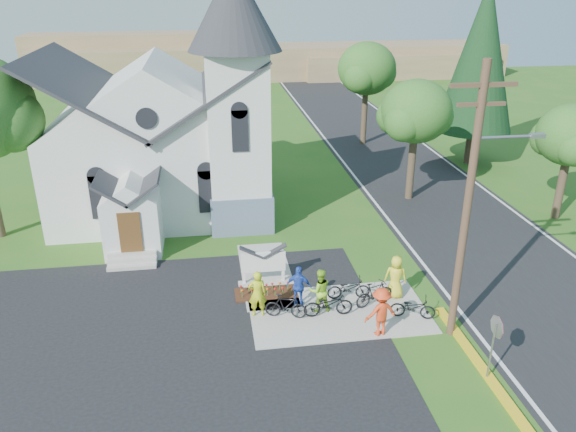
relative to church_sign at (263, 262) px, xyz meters
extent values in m
plane|color=#2D5E1B|center=(1.20, -3.20, -1.03)|extent=(120.00, 120.00, 0.00)
cube|color=black|center=(-5.80, -5.20, -1.02)|extent=(20.00, 16.00, 0.02)
cube|color=black|center=(11.20, 11.80, -1.02)|extent=(8.00, 90.00, 0.02)
cube|color=gray|center=(2.70, -2.70, -1.00)|extent=(7.00, 4.00, 0.05)
cube|color=silver|center=(-4.80, 9.80, 1.47)|extent=(11.00, 9.00, 5.00)
cube|color=slate|center=(-0.50, 6.50, -0.03)|extent=(3.20, 3.20, 2.00)
cube|color=silver|center=(-0.50, 6.50, 3.47)|extent=(3.00, 3.00, 9.00)
cone|color=#25252A|center=(-0.50, 6.50, 9.97)|extent=(4.50, 4.50, 4.00)
cube|color=silver|center=(-5.80, 4.10, 0.37)|extent=(2.60, 2.40, 2.80)
cube|color=#543418|center=(-5.80, 2.87, 0.47)|extent=(1.00, 0.10, 2.00)
cube|color=gray|center=(0.00, 0.00, -0.98)|extent=(2.20, 0.40, 0.10)
cube|color=white|center=(-0.85, 0.00, -0.48)|extent=(0.12, 0.12, 1.00)
cube|color=white|center=(0.85, 0.00, -0.48)|extent=(0.12, 0.12, 1.00)
cube|color=white|center=(0.00, 0.00, 0.02)|extent=(1.90, 0.14, 0.90)
cube|color=#3B2110|center=(0.00, -0.90, -0.99)|extent=(2.60, 1.10, 0.07)
cylinder|color=#4B3325|center=(6.50, -4.70, 3.97)|extent=(0.28, 0.28, 10.00)
cube|color=#4B3325|center=(6.50, -4.70, 8.17)|extent=(2.20, 0.14, 0.14)
cube|color=#4B3325|center=(6.50, -4.70, 7.57)|extent=(1.60, 0.12, 0.12)
cylinder|color=gray|center=(7.60, -4.70, 6.47)|extent=(2.20, 0.10, 0.10)
cube|color=gray|center=(8.60, -4.70, 6.47)|extent=(0.50, 0.22, 0.14)
cylinder|color=gray|center=(6.60, -7.40, 0.07)|extent=(0.07, 0.07, 2.20)
cylinder|color=#B21414|center=(6.65, -7.40, 1.07)|extent=(0.04, 0.76, 0.76)
cylinder|color=#3A2A1F|center=(9.70, 8.80, 1.00)|extent=(0.44, 0.44, 4.05)
ellipsoid|color=#2C5E20|center=(9.70, 8.80, 4.22)|extent=(4.00, 4.00, 3.60)
cylinder|color=#3A2A1F|center=(10.20, 20.80, 1.22)|extent=(0.44, 0.44, 4.50)
ellipsoid|color=#2C5E20|center=(10.20, 20.80, 4.79)|extent=(4.40, 4.40, 3.96)
cylinder|color=#3A2A1F|center=(16.70, 4.80, 0.77)|extent=(0.44, 0.44, 3.60)
ellipsoid|color=#2C5E20|center=(16.70, 4.80, 3.65)|extent=(3.60, 3.60, 3.24)
cylinder|color=#3A2A1F|center=(16.20, 14.80, 0.17)|extent=(0.50, 0.50, 2.40)
cone|color=black|center=(16.20, 14.80, 6.37)|extent=(5.20, 5.20, 10.00)
cube|color=#816648|center=(7.20, 52.80, 0.97)|extent=(60.00, 8.00, 4.00)
cube|color=#816648|center=(-8.80, 54.80, 1.77)|extent=(30.00, 6.00, 5.60)
cube|color=#816648|center=(23.20, 50.80, 0.47)|extent=(25.00, 6.00, 3.00)
imported|color=#BACA17|center=(-0.50, -2.49, -0.01)|extent=(0.71, 0.47, 1.93)
imported|color=black|center=(2.21, -2.93, -0.47)|extent=(1.94, 0.68, 1.02)
imported|color=#92D127|center=(1.95, -2.50, -0.07)|extent=(0.92, 0.74, 1.81)
imported|color=black|center=(0.56, -2.81, -0.48)|extent=(1.73, 0.92, 1.00)
imported|color=#2347B3|center=(1.20, -2.03, -0.10)|extent=(1.11, 0.76, 1.75)
imported|color=black|center=(3.31, -1.80, -0.51)|extent=(1.81, 0.75, 0.93)
imported|color=red|center=(3.84, -4.40, -0.02)|extent=(1.36, 0.96, 1.92)
imported|color=black|center=(4.21, -2.44, -0.45)|extent=(1.81, 1.04, 1.05)
imported|color=yellow|center=(5.22, -1.96, -0.04)|extent=(1.06, 0.87, 1.87)
imported|color=black|center=(5.42, -3.55, -0.52)|extent=(1.84, 1.13, 0.91)
camera|label=1|loc=(-2.09, -21.14, 11.30)|focal=35.00mm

